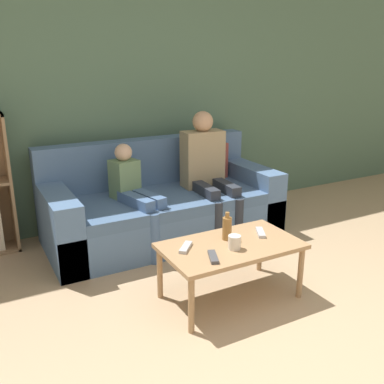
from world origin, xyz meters
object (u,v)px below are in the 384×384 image
Objects in this scene: cup_near at (234,242)px; bottle at (227,228)px; coffee_table at (231,250)px; person_adult at (207,165)px; person_child at (136,193)px; tv_remote_0 at (261,232)px; couch at (162,206)px; tv_remote_1 at (213,257)px; tv_remote_2 at (186,247)px.

cup_near is 0.16m from bottle.
person_adult reaches higher than coffee_table.
person_child reaches higher than tv_remote_0.
tv_remote_0 is at bearing -97.17° from person_adult.
couch is 12.10× the size of tv_remote_1.
tv_remote_2 is (-0.09, 0.21, 0.00)m from tv_remote_1.
person_adult is at bearing 67.92° from cup_near.
cup_near is at bearing 38.49° from tv_remote_1.
person_child is at bearing 104.02° from coffee_table.
cup_near is at bearing -109.51° from person_adult.
coffee_table is at bearing 72.71° from cup_near.
person_adult is 0.76m from person_child.
cup_near is 0.33m from tv_remote_2.
couch is 12.31× the size of tv_remote_0.
coffee_table is 1.03× the size of person_child.
bottle reaches higher than coffee_table.
coffee_table is 0.15m from bottle.
tv_remote_0 is (0.28, 0.05, 0.05)m from coffee_table.
couch is 1.18m from bottle.
couch reaches higher than tv_remote_2.
cup_near is 0.47× the size of bottle.
tv_remote_2 is (-0.59, 0.03, 0.00)m from tv_remote_0.
person_child is (-0.27, 1.08, 0.15)m from coffee_table.
coffee_table is at bearing -142.50° from tv_remote_0.
person_child is at bearing -153.15° from couch.
person_adult is 6.68× the size of tv_remote_0.
couch is 0.57m from person_adult.
cup_near is 0.54× the size of tv_remote_0.
bottle reaches higher than tv_remote_1.
tv_remote_1 is 0.23m from tv_remote_2.
cup_near reaches higher than tv_remote_0.
tv_remote_0 and tv_remote_1 have the same top height.
person_child is at bearing -172.20° from person_adult.
cup_near reaches higher than tv_remote_1.
tv_remote_0 is at bearing 9.22° from coffee_table.
coffee_table is at bearing 28.83° from tv_remote_2.
person_child reaches higher than bottle.
person_child is 5.23× the size of tv_remote_1.
couch is at bearing 88.53° from bottle.
tv_remote_2 is at bearing -179.39° from bottle.
person_adult is 1.26× the size of person_child.
tv_remote_0 is 0.54m from tv_remote_1.
couch is at bearing 87.82° from coffee_table.
cup_near is (0.25, -1.16, -0.06)m from person_child.
tv_remote_2 is at bearing 134.74° from tv_remote_1.
tv_remote_1 is at bearing -132.33° from tv_remote_0.
person_adult is at bearing -12.26° from couch.
tv_remote_1 is at bearing -163.83° from cup_near.
person_child is 1.04m from bottle.
tv_remote_2 is at bearing -106.98° from couch.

